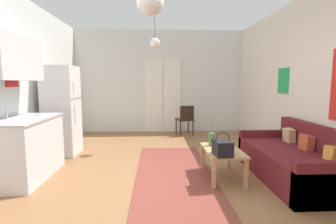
% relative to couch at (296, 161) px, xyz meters
% --- Properties ---
extents(ground_plane, '(5.33, 8.17, 0.10)m').
position_rel_couch_xyz_m(ground_plane, '(-1.96, -0.07, -0.31)').
color(ground_plane, '#8E603D').
extents(wall_back, '(4.93, 0.13, 2.89)m').
position_rel_couch_xyz_m(wall_back, '(-1.95, 3.77, 1.17)').
color(wall_back, silver).
rests_on(wall_back, ground_plane).
extents(wall_right, '(0.12, 7.77, 2.89)m').
position_rel_couch_xyz_m(wall_right, '(0.46, -0.07, 1.18)').
color(wall_right, silver).
rests_on(wall_right, ground_plane).
extents(area_rug, '(1.17, 3.22, 0.01)m').
position_rel_couch_xyz_m(area_rug, '(-1.79, 0.20, -0.26)').
color(area_rug, brown).
rests_on(area_rug, ground_plane).
extents(couch, '(0.93, 1.91, 0.80)m').
position_rel_couch_xyz_m(couch, '(0.00, 0.00, 0.00)').
color(couch, '#5B191E').
rests_on(couch, ground_plane).
extents(coffee_table, '(0.52, 0.88, 0.44)m').
position_rel_couch_xyz_m(coffee_table, '(-1.08, 0.08, 0.11)').
color(coffee_table, tan).
rests_on(coffee_table, ground_plane).
extents(bamboo_vase, '(0.10, 0.10, 0.42)m').
position_rel_couch_xyz_m(bamboo_vase, '(-1.19, 0.31, 0.28)').
color(bamboo_vase, '#47704C').
rests_on(bamboo_vase, coffee_table).
extents(handbag, '(0.24, 0.32, 0.32)m').
position_rel_couch_xyz_m(handbag, '(-1.17, -0.21, 0.28)').
color(handbag, black).
rests_on(handbag, coffee_table).
extents(refrigerator, '(0.60, 0.66, 1.74)m').
position_rel_couch_xyz_m(refrigerator, '(-3.92, 1.50, 0.61)').
color(refrigerator, white).
rests_on(refrigerator, ground_plane).
extents(kitchen_counter, '(0.59, 1.31, 2.10)m').
position_rel_couch_xyz_m(kitchen_counter, '(-4.00, 0.23, 0.54)').
color(kitchen_counter, silver).
rests_on(kitchen_counter, ground_plane).
extents(accent_chair, '(0.51, 0.49, 0.81)m').
position_rel_couch_xyz_m(accent_chair, '(-1.28, 3.14, 0.20)').
color(accent_chair, black).
rests_on(accent_chair, ground_plane).
extents(pendant_lamp_near, '(0.28, 0.28, 0.77)m').
position_rel_couch_xyz_m(pendant_lamp_near, '(-2.12, -0.80, 2.00)').
color(pendant_lamp_near, black).
extents(pendant_lamp_far, '(0.21, 0.21, 0.75)m').
position_rel_couch_xyz_m(pendant_lamp_far, '(-2.08, 1.85, 1.98)').
color(pendant_lamp_far, black).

